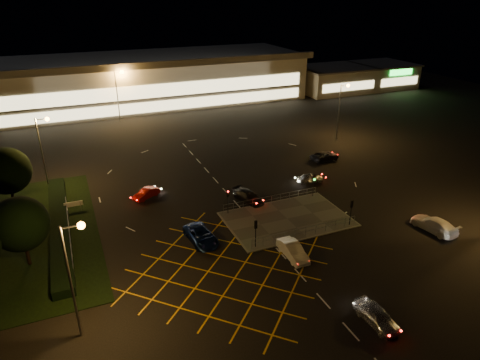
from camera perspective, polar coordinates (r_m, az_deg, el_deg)
name	(u,v)px	position (r m, az deg, el deg)	size (l,w,h in m)	color
ground	(265,215)	(52.07, 3.31, -4.70)	(180.00, 180.00, 0.00)	black
pedestrian_island	(287,219)	(51.33, 6.30, -5.20)	(14.00, 9.00, 0.12)	#4C4944
grass_verge	(11,238)	(53.63, -28.18, -6.89)	(18.00, 30.00, 0.08)	black
hedge	(59,226)	(52.93, -22.94, -5.65)	(2.00, 26.00, 1.00)	black
supermarket	(152,79)	(106.56, -11.70, 13.09)	(72.00, 26.50, 10.50)	beige
retail_unit_a	(333,79)	(117.73, 12.30, 13.03)	(18.80, 14.80, 6.35)	beige
retail_unit_b	(382,74)	(127.42, 18.42, 13.20)	(14.80, 14.80, 6.35)	beige
streetlight_sw	(74,266)	(34.28, -21.27, -10.59)	(1.78, 0.56, 10.03)	slate
streetlight_nw	(44,143)	(61.70, -24.70, 4.45)	(1.78, 0.56, 10.03)	slate
streetlight_ne	(342,104)	(77.75, 13.40, 9.79)	(1.78, 0.56, 10.03)	slate
streetlight_far_left	(119,89)	(91.31, -15.87, 11.64)	(1.78, 0.56, 10.03)	slate
streetlight_far_right	(289,73)	(105.65, 6.52, 14.02)	(1.78, 0.56, 10.03)	slate
signal_sw	(256,228)	(44.70, 2.11, -6.46)	(0.28, 0.30, 3.15)	black
signal_se	(351,207)	(50.35, 14.63, -3.54)	(0.28, 0.30, 3.15)	black
signal_nw	(228,197)	(51.15, -1.64, -2.23)	(0.28, 0.30, 3.15)	black
signal_ne	(314,181)	(56.16, 9.84, -0.07)	(0.28, 0.30, 3.15)	black
tree_c	(7,171)	(58.85, -28.69, 1.06)	(5.76, 5.76, 7.84)	black
tree_e	(20,224)	(45.98, -27.26, -5.24)	(5.40, 5.40, 7.35)	black
car_near_silver	(377,316)	(38.30, 17.78, -16.84)	(1.77, 4.41, 1.50)	silver
car_queue_white	(293,251)	(44.44, 7.05, -9.32)	(1.58, 4.54, 1.50)	#B9B9B9
car_left_blue	(201,235)	(46.75, -5.24, -7.38)	(2.47, 5.36, 1.49)	navy
car_far_dkgrey	(248,196)	(54.96, 1.14, -2.19)	(1.93, 4.76, 1.38)	black
car_right_silver	(310,178)	(61.17, 9.37, 0.28)	(1.49, 3.70, 1.26)	silver
car_circ_red	(146,194)	(57.17, -12.40, -1.77)	(1.32, 3.78, 1.25)	#96110A
car_east_grey	(325,156)	(69.50, 11.22, 3.17)	(2.25, 4.88, 1.36)	black
car_approach_white	(434,224)	(53.25, 24.45, -5.40)	(2.21, 5.42, 1.57)	silver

